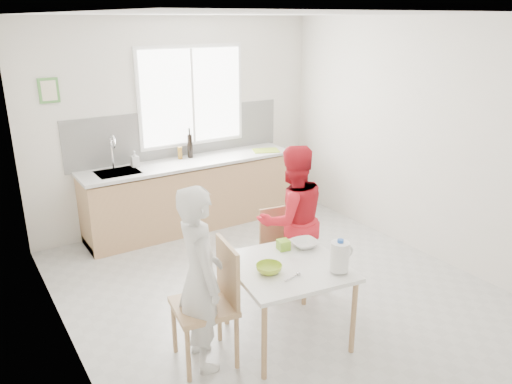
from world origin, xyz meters
TOP-DOWN VIEW (x-y plane):
  - ground at (0.00, 0.00)m, footprint 4.50×4.50m
  - room_shell at (0.00, 0.00)m, footprint 4.50×4.50m
  - window at (0.20, 2.23)m, footprint 1.50×0.06m
  - backsplash at (0.00, 2.24)m, footprint 3.00×0.02m
  - picture_frame at (-1.55, 2.23)m, footprint 0.22×0.03m
  - kitchen_counter at (-0.00, 1.95)m, footprint 2.84×0.64m
  - dining_table at (-0.38, -0.75)m, footprint 1.05×1.05m
  - chair_left at (-1.05, -0.65)m, footprint 0.53×0.53m
  - chair_far at (0.08, 0.01)m, footprint 0.45×0.45m
  - person_white at (-1.14, -0.64)m, footprint 0.44×0.60m
  - person_red at (0.16, -0.08)m, footprint 0.82×0.68m
  - bowl_green at (-0.59, -0.77)m, footprint 0.24×0.24m
  - bowl_white at (-0.05, -0.55)m, footprint 0.27×0.27m
  - milk_jug at (-0.10, -1.07)m, footprint 0.21×0.15m
  - green_box at (-0.24, -0.49)m, footprint 0.11×0.11m
  - spoon at (-0.49, -0.96)m, footprint 0.16×0.04m
  - cutting_board at (1.11, 1.84)m, footprint 0.42×0.36m
  - wine_bottle_a at (0.07, 2.08)m, footprint 0.07×0.07m
  - wine_bottle_b at (0.09, 2.14)m, footprint 0.07×0.07m
  - jar_amber at (-0.07, 2.09)m, footprint 0.06×0.06m
  - soap_bottle at (-0.69, 2.06)m, footprint 0.09×0.09m

SIDE VIEW (x-z plane):
  - ground at x=0.00m, z-range 0.00..0.00m
  - kitchen_counter at x=0.00m, z-range -0.27..1.10m
  - chair_far at x=0.08m, z-range 0.04..0.89m
  - chair_left at x=-1.05m, z-range 0.05..1.06m
  - dining_table at x=-0.38m, z-range 0.28..0.99m
  - spoon at x=-0.49m, z-range 0.71..0.73m
  - bowl_white at x=-0.05m, z-range 0.71..0.77m
  - bowl_green at x=-0.59m, z-range 0.71..0.78m
  - green_box at x=-0.24m, z-range 0.71..0.80m
  - person_white at x=-1.14m, z-range 0.00..1.52m
  - person_red at x=0.16m, z-range 0.00..1.53m
  - milk_jug at x=-0.10m, z-range 0.72..0.99m
  - cutting_board at x=1.11m, z-range 0.92..0.93m
  - jar_amber at x=-0.07m, z-range 0.92..1.08m
  - soap_bottle at x=-0.69m, z-range 0.92..1.12m
  - wine_bottle_b at x=0.09m, z-range 0.92..1.22m
  - wine_bottle_a at x=0.07m, z-range 0.92..1.24m
  - backsplash at x=0.00m, z-range 0.90..1.55m
  - room_shell at x=0.00m, z-range -0.61..3.89m
  - window at x=0.20m, z-range 1.05..2.35m
  - picture_frame at x=-1.55m, z-range 1.76..2.04m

